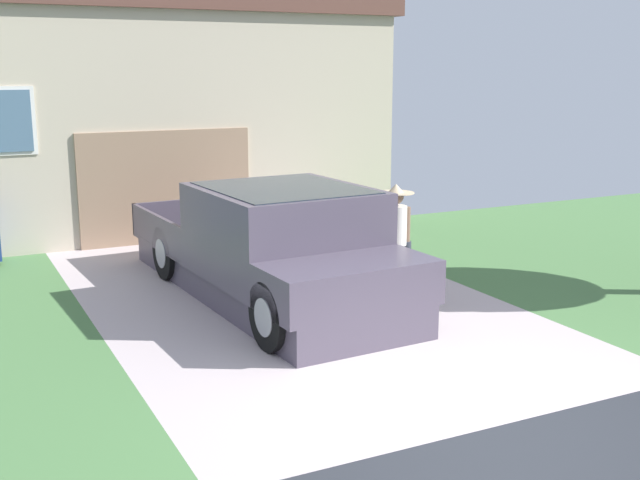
{
  "coord_description": "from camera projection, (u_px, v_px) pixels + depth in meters",
  "views": [
    {
      "loc": [
        -4.22,
        -5.11,
        3.12
      ],
      "look_at": [
        0.24,
        3.89,
        0.92
      ],
      "focal_mm": 44.3,
      "sensor_mm": 36.0,
      "label": 1
    }
  ],
  "objects": [
    {
      "name": "pickup_truck",
      "position": [
        278.0,
        250.0,
        10.6
      ],
      "size": [
        2.43,
        5.69,
        1.59
      ],
      "rotation": [
        0.0,
        0.0,
        3.2
      ],
      "color": "#4E4655",
      "rests_on": "ground"
    },
    {
      "name": "person_with_hat",
      "position": [
        395.0,
        234.0,
        10.56
      ],
      "size": [
        0.49,
        0.49,
        1.61
      ],
      "rotation": [
        0.0,
        0.0,
        3.11
      ],
      "color": "#333842",
      "rests_on": "ground"
    },
    {
      "name": "handbag",
      "position": [
        396.0,
        296.0,
        10.46
      ],
      "size": [
        0.32,
        0.18,
        0.46
      ],
      "color": "beige",
      "rests_on": "ground"
    },
    {
      "name": "house_with_garage",
      "position": [
        141.0,
        93.0,
        16.68
      ],
      "size": [
        9.13,
        6.27,
        5.13
      ],
      "color": "#C3B59C",
      "rests_on": "ground"
    }
  ]
}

